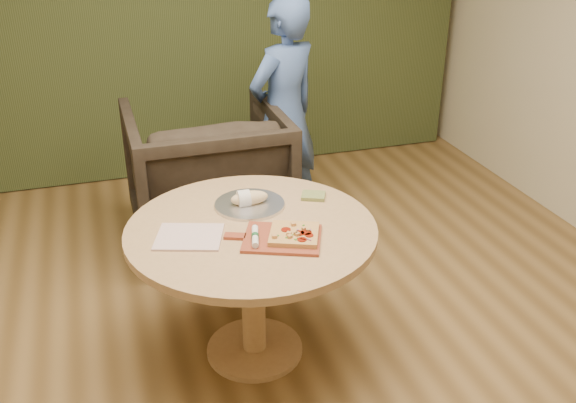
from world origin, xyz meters
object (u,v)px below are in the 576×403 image
at_px(pedestal_table, 252,252).
at_px(serving_tray, 250,204).
at_px(armchair, 207,168).
at_px(bread_roll, 248,198).
at_px(person_standing, 284,115).
at_px(pizza_paddle, 280,238).
at_px(cutlery_roll, 255,236).
at_px(flatbread_pizza, 294,234).

xyz_separation_m(pedestal_table, serving_tray, (0.05, 0.22, 0.15)).
bearing_deg(armchair, pedestal_table, 88.76).
height_order(pedestal_table, bread_roll, bread_roll).
bearing_deg(serving_tray, person_standing, 65.16).
bearing_deg(pedestal_table, armchair, 89.05).
xyz_separation_m(pizza_paddle, person_standing, (0.49, 1.55, 0.05)).
bearing_deg(person_standing, pedestal_table, 39.44).
xyz_separation_m(cutlery_roll, bread_roll, (0.06, 0.37, 0.01)).
distance_m(pizza_paddle, flatbread_pizza, 0.07).
height_order(pedestal_table, armchair, armchair).
bearing_deg(armchair, bread_roll, 90.59).
distance_m(pedestal_table, armchair, 1.31).
bearing_deg(pedestal_table, flatbread_pizza, -48.48).
bearing_deg(bread_roll, person_standing, 64.80).
bearing_deg(serving_tray, pedestal_table, -102.40).
distance_m(armchair, person_standing, 0.64).
relative_size(pizza_paddle, flatbread_pizza, 1.65).
height_order(pedestal_table, pizza_paddle, pizza_paddle).
relative_size(flatbread_pizza, cutlery_roll, 1.46).
height_order(bread_roll, armchair, armchair).
distance_m(bread_roll, person_standing, 1.29).
distance_m(pedestal_table, pizza_paddle, 0.24).
bearing_deg(bread_roll, pizza_paddle, -81.74).
xyz_separation_m(pedestal_table, bread_roll, (0.04, 0.22, 0.18)).
bearing_deg(pizza_paddle, pedestal_table, 142.31).
bearing_deg(serving_tray, flatbread_pizza, -74.30).
distance_m(flatbread_pizza, armchair, 1.52).
relative_size(pizza_paddle, cutlery_roll, 2.40).
xyz_separation_m(pedestal_table, flatbread_pizza, (0.16, -0.18, 0.17)).
bearing_deg(pizza_paddle, armchair, 115.53).
bearing_deg(armchair, cutlery_roll, 88.09).
distance_m(bread_roll, armchair, 1.13).
bearing_deg(cutlery_roll, armchair, 102.51).
relative_size(pedestal_table, serving_tray, 3.39).
bearing_deg(cutlery_roll, bread_roll, 95.12).
height_order(armchair, person_standing, person_standing).
distance_m(flatbread_pizza, bread_roll, 0.41).
height_order(serving_tray, person_standing, person_standing).
relative_size(serving_tray, armchair, 0.34).
bearing_deg(person_standing, pizza_paddle, 44.77).
bearing_deg(flatbread_pizza, pedestal_table, 131.52).
xyz_separation_m(pedestal_table, pizza_paddle, (0.09, -0.17, 0.15)).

